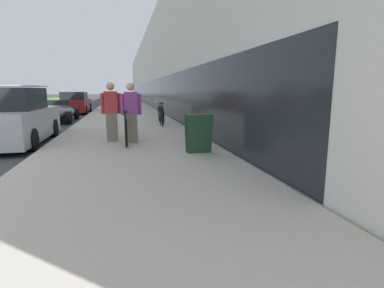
# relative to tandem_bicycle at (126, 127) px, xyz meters

# --- Properties ---
(sidewalk_slab) EXTENTS (4.41, 70.00, 0.15)m
(sidewalk_slab) POSITION_rel_tandem_bicycle_xyz_m (0.11, 18.06, -0.46)
(sidewalk_slab) COLOR #BCB5A5
(sidewalk_slab) RESTS_ON ground
(storefront_facade) EXTENTS (10.01, 70.00, 7.13)m
(storefront_facade) POSITION_rel_tandem_bicycle_xyz_m (7.35, 26.06, 3.02)
(storefront_facade) COLOR silver
(storefront_facade) RESTS_ON ground
(tandem_bicycle) EXTENTS (0.52, 2.60, 0.90)m
(tandem_bicycle) POSITION_rel_tandem_bicycle_xyz_m (0.00, 0.00, 0.00)
(tandem_bicycle) COLOR black
(tandem_bicycle) RESTS_ON sidewalk_slab
(person_rider) EXTENTS (0.55, 0.21, 1.62)m
(person_rider) POSITION_rel_tandem_bicycle_xyz_m (0.16, -0.33, 0.43)
(person_rider) COLOR #756B5B
(person_rider) RESTS_ON sidewalk_slab
(person_bystander) EXTENTS (0.55, 0.22, 1.63)m
(person_bystander) POSITION_rel_tandem_bicycle_xyz_m (-0.37, 0.07, 0.44)
(person_bystander) COLOR #756B5B
(person_bystander) RESTS_ON sidewalk_slab
(bike_rack_hoop) EXTENTS (0.05, 0.60, 0.84)m
(bike_rack_hoop) POSITION_rel_tandem_bicycle_xyz_m (1.43, 3.29, 0.13)
(bike_rack_hoop) COLOR black
(bike_rack_hoop) RESTS_ON sidewalk_slab
(cruiser_bike_nearest) EXTENTS (0.52, 1.76, 0.91)m
(cruiser_bike_nearest) POSITION_rel_tandem_bicycle_xyz_m (1.56, 4.45, -0.00)
(cruiser_bike_nearest) COLOR black
(cruiser_bike_nearest) RESTS_ON sidewalk_slab
(sandwich_board_sign) EXTENTS (0.56, 0.56, 0.90)m
(sandwich_board_sign) POSITION_rel_tandem_bicycle_xyz_m (1.62, -1.96, 0.07)
(sandwich_board_sign) COLOR #23472D
(sandwich_board_sign) RESTS_ON sidewalk_slab
(parked_sedan_curbside) EXTENTS (1.96, 4.24, 1.71)m
(parked_sedan_curbside) POSITION_rel_tandem_bicycle_xyz_m (-3.24, 1.06, 0.21)
(parked_sedan_curbside) COLOR silver
(parked_sedan_curbside) RESTS_ON ground
(vintage_roadster_curbside) EXTENTS (1.76, 4.31, 1.06)m
(vintage_roadster_curbside) POSITION_rel_tandem_bicycle_xyz_m (-3.30, 7.47, -0.07)
(vintage_roadster_curbside) COLOR #4C5156
(vintage_roadster_curbside) RESTS_ON ground
(parked_sedan_far) EXTENTS (1.82, 4.46, 1.44)m
(parked_sedan_far) POSITION_rel_tandem_bicycle_xyz_m (-3.24, 13.28, 0.13)
(parked_sedan_far) COLOR maroon
(parked_sedan_far) RESTS_ON ground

